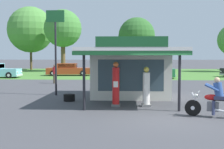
# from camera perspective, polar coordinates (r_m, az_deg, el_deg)

# --- Properties ---
(ground_plane) EXTENTS (300.00, 300.00, 0.00)m
(ground_plane) POSITION_cam_1_polar(r_m,az_deg,el_deg) (12.09, 9.63, -8.02)
(ground_plane) COLOR #424247
(grass_verge_strip) EXTENTS (120.00, 24.00, 0.01)m
(grass_verge_strip) POSITION_cam_1_polar(r_m,az_deg,el_deg) (41.85, 4.90, 0.31)
(grass_verge_strip) COLOR #477A33
(grass_verge_strip) RESTS_ON ground
(service_station_kiosk) EXTENTS (5.05, 7.18, 3.22)m
(service_station_kiosk) POSITION_cam_1_polar(r_m,az_deg,el_deg) (17.58, 3.49, 0.95)
(service_station_kiosk) COLOR silver
(service_station_kiosk) RESTS_ON ground
(gas_pump_nearside) EXTENTS (0.44, 0.44, 2.12)m
(gas_pump_nearside) POSITION_cam_1_polar(r_m,az_deg,el_deg) (14.50, 0.73, -2.13)
(gas_pump_nearside) COLOR slate
(gas_pump_nearside) RESTS_ON ground
(gas_pump_offside) EXTENTS (0.44, 0.44, 1.88)m
(gas_pump_offside) POSITION_cam_1_polar(r_m,az_deg,el_deg) (14.52, 6.44, -2.60)
(gas_pump_offside) COLOR slate
(gas_pump_offside) RESTS_ON ground
(motorcycle_with_rider) EXTENTS (2.19, 0.91, 1.58)m
(motorcycle_with_rider) POSITION_cam_1_polar(r_m,az_deg,el_deg) (12.59, 18.79, -4.67)
(motorcycle_with_rider) COLOR black
(motorcycle_with_rider) RESTS_ON ground
(parked_car_second_row_spare) EXTENTS (5.00, 2.40, 1.52)m
(parked_car_second_row_spare) POSITION_cam_1_polar(r_m,az_deg,el_deg) (32.52, 7.72, 0.58)
(parked_car_second_row_spare) COLOR #2D844C
(parked_car_second_row_spare) RESTS_ON ground
(parked_car_back_row_centre_right) EXTENTS (5.47, 2.29, 1.46)m
(parked_car_back_row_centre_right) POSITION_cam_1_polar(r_m,az_deg,el_deg) (36.65, -8.15, 0.87)
(parked_car_back_row_centre_right) COLOR #993819
(parked_car_back_row_centre_right) RESTS_ON ground
(bystander_admiring_sedan) EXTENTS (0.34, 0.34, 1.61)m
(bystander_admiring_sedan) POSITION_cam_1_polar(r_m,az_deg,el_deg) (26.65, -10.69, 0.18)
(bystander_admiring_sedan) COLOR brown
(bystander_admiring_sedan) RESTS_ON ground
(tree_oak_right) EXTENTS (7.50, 7.50, 10.34)m
(tree_oak_right) POSITION_cam_1_polar(r_m,az_deg,el_deg) (52.12, -15.00, 8.10)
(tree_oak_right) COLOR brown
(tree_oak_right) RESTS_ON ground
(tree_oak_far_right) EXTENTS (5.77, 5.77, 8.38)m
(tree_oak_far_right) POSITION_cam_1_polar(r_m,az_deg,el_deg) (48.60, 4.51, 7.07)
(tree_oak_far_right) COLOR brown
(tree_oak_far_right) RESTS_ON ground
(tree_oak_far_left) EXTENTS (5.57, 5.57, 9.18)m
(tree_oak_far_left) POSITION_cam_1_polar(r_m,az_deg,el_deg) (46.17, -9.18, 8.48)
(tree_oak_far_left) COLOR brown
(tree_oak_far_left) RESTS_ON ground
(roadside_pole_sign) EXTENTS (1.10, 0.12, 5.11)m
(roadside_pole_sign) POSITION_cam_1_polar(r_m,az_deg,el_deg) (18.76, -10.53, 6.75)
(roadside_pole_sign) COLOR black
(roadside_pole_sign) RESTS_ON ground
(spare_tire_stack) EXTENTS (0.60, 0.60, 0.36)m
(spare_tire_stack) POSITION_cam_1_polar(r_m,az_deg,el_deg) (16.31, -8.01, -4.33)
(spare_tire_stack) COLOR black
(spare_tire_stack) RESTS_ON ground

